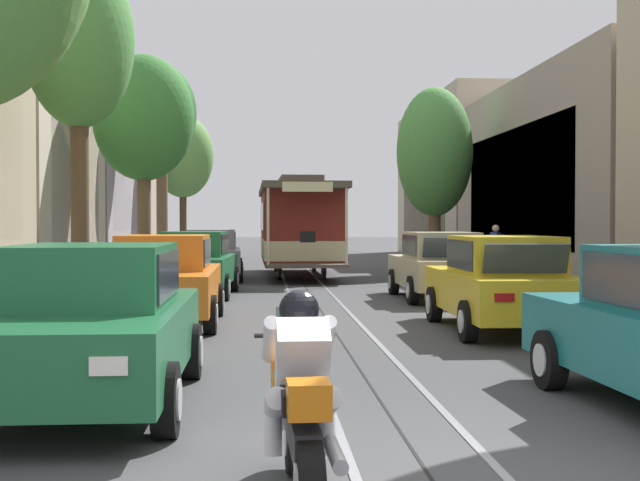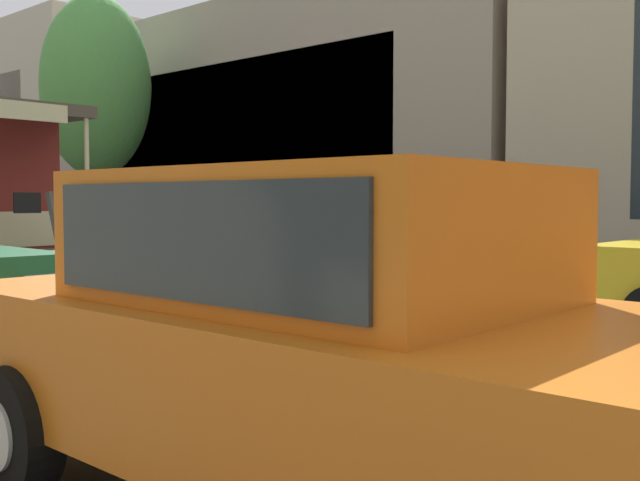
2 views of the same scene
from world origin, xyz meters
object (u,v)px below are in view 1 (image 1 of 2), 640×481
at_px(street_tree_kerb_left_mid, 144,120).
at_px(parked_car_orange_second_left, 164,279).
at_px(parked_car_yellow_second_right, 502,283).
at_px(motorcycle_with_rider, 301,405).
at_px(cable_car_trolley, 298,227).
at_px(parked_car_green_near_left, 91,324).
at_px(parked_car_beige_mid_right, 440,265).
at_px(parked_car_green_mid_left, 194,263).
at_px(parked_car_grey_fourth_left, 211,255).
at_px(pedestrian_on_left_pavement, 496,249).
at_px(street_tree_kerb_left_far, 183,157).
at_px(street_tree_kerb_left_second, 79,44).
at_px(street_tree_kerb_left_fourth, 162,115).
at_px(street_tree_kerb_right_second, 435,153).

bearing_deg(street_tree_kerb_left_mid, parked_car_orange_second_left, -80.46).
distance_m(parked_car_yellow_second_right, motorcycle_with_rider, 9.21).
distance_m(cable_car_trolley, motorcycle_with_rider, 23.45).
height_order(parked_car_green_near_left, parked_car_beige_mid_right, same).
xyz_separation_m(parked_car_yellow_second_right, parked_car_beige_mid_right, (0.18, 5.83, 0.00)).
bearing_deg(street_tree_kerb_left_mid, parked_car_green_mid_left, -71.83).
bearing_deg(motorcycle_with_rider, parked_car_grey_fourth_left, 95.02).
xyz_separation_m(parked_car_green_near_left, parked_car_grey_fourth_left, (0.06, 18.15, 0.00)).
distance_m(cable_car_trolley, pedestrian_on_left_pavement, 6.76).
relative_size(parked_car_orange_second_left, street_tree_kerb_left_mid, 0.61).
bearing_deg(cable_car_trolley, pedestrian_on_left_pavement, -26.90).
bearing_deg(parked_car_orange_second_left, street_tree_kerb_left_far, 94.71).
bearing_deg(street_tree_kerb_left_far, street_tree_kerb_left_second, -90.35).
distance_m(parked_car_green_mid_left, street_tree_kerb_left_fourth, 15.15).
relative_size(parked_car_yellow_second_right, street_tree_kerb_left_second, 0.55).
relative_size(parked_car_green_mid_left, parked_car_yellow_second_right, 1.01).
bearing_deg(parked_car_beige_mid_right, parked_car_yellow_second_right, -91.79).
xyz_separation_m(street_tree_kerb_left_mid, pedestrian_on_left_pavement, (10.99, -1.67, -4.10)).
relative_size(parked_car_grey_fourth_left, street_tree_kerb_right_second, 0.66).
relative_size(street_tree_kerb_left_fourth, street_tree_kerb_right_second, 1.24).
relative_size(parked_car_beige_mid_right, street_tree_kerb_right_second, 0.66).
distance_m(street_tree_kerb_left_mid, street_tree_kerb_right_second, 10.26).
relative_size(street_tree_kerb_left_second, street_tree_kerb_left_mid, 1.12).
height_order(street_tree_kerb_right_second, cable_car_trolley, street_tree_kerb_right_second).
relative_size(parked_car_green_mid_left, parked_car_beige_mid_right, 1.01).
bearing_deg(street_tree_kerb_right_second, pedestrian_on_left_pavement, -75.50).
distance_m(street_tree_kerb_left_fourth, pedestrian_on_left_pavement, 15.47).
relative_size(parked_car_orange_second_left, street_tree_kerb_left_far, 0.60).
relative_size(parked_car_green_mid_left, motorcycle_with_rider, 2.22).
bearing_deg(parked_car_grey_fourth_left, pedestrian_on_left_pavement, -6.14).
relative_size(parked_car_yellow_second_right, cable_car_trolley, 0.48).
xyz_separation_m(street_tree_kerb_left_mid, street_tree_kerb_left_fourth, (-0.31, 7.51, 1.10)).
distance_m(street_tree_kerb_left_far, pedestrian_on_left_pavement, 21.11).
bearing_deg(parked_car_yellow_second_right, street_tree_kerb_left_fourth, 110.96).
bearing_deg(cable_car_trolley, street_tree_kerb_right_second, 12.68).
bearing_deg(cable_car_trolley, street_tree_kerb_left_far, 110.05).
bearing_deg(street_tree_kerb_left_second, motorcycle_with_rider, -72.88).
height_order(parked_car_orange_second_left, parked_car_beige_mid_right, same).
bearing_deg(street_tree_kerb_left_mid, parked_car_grey_fourth_left, -18.34).
relative_size(parked_car_green_near_left, parked_car_green_mid_left, 0.99).
distance_m(parked_car_yellow_second_right, pedestrian_on_left_pavement, 12.36).
height_order(parked_car_green_near_left, parked_car_green_mid_left, same).
distance_m(parked_car_green_near_left, parked_car_green_mid_left, 12.44).
xyz_separation_m(street_tree_kerb_left_second, street_tree_kerb_left_fourth, (0.07, 15.14, 0.30)).
height_order(street_tree_kerb_left_second, street_tree_kerb_left_mid, street_tree_kerb_left_second).
height_order(cable_car_trolley, pedestrian_on_left_pavement, cable_car_trolley).
bearing_deg(motorcycle_with_rider, cable_car_trolley, 87.70).
distance_m(parked_car_orange_second_left, parked_car_beige_mid_right, 7.44).
bearing_deg(parked_car_orange_second_left, street_tree_kerb_left_second, 117.55).
bearing_deg(street_tree_kerb_left_second, street_tree_kerb_left_far, 89.65).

